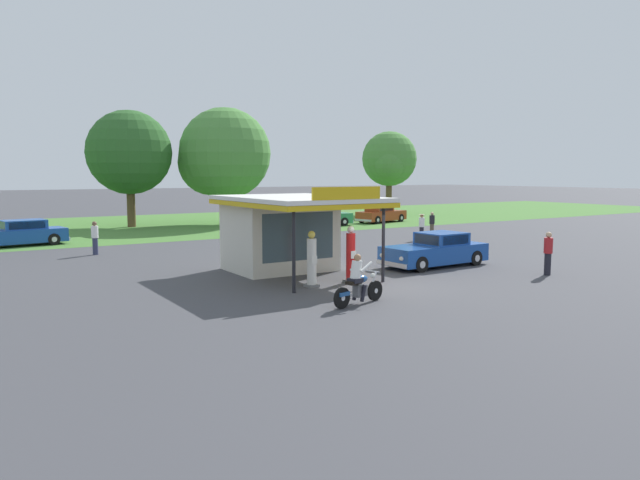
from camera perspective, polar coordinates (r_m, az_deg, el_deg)
The scene contains 17 objects.
ground_plane at distance 21.19m, azimuth 7.02°, elevation -4.52°, with size 300.00×300.00×0.00m, color #424247.
grass_verge_strip at distance 48.10m, azimuth -16.26°, elevation 1.38°, with size 120.00×24.00×0.01m, color #477A33.
service_station_kiosk at distance 24.26m, azimuth -3.53°, elevation 1.21°, with size 4.72×6.77×3.56m.
gas_pump_nearside at distance 20.87m, azimuth -0.81°, elevation -2.08°, with size 0.44×0.44×2.01m.
gas_pump_offside at distance 21.79m, azimuth 2.99°, elevation -1.61°, with size 0.44×0.44×2.10m.
motorcycle_with_rider at distance 18.13m, azimuth 3.71°, elevation -4.24°, with size 2.17×0.79×1.58m.
featured_classic_sedan at distance 26.16m, azimuth 11.12°, elevation -1.05°, with size 5.10×2.12×1.46m.
parked_car_back_row_far_left at distance 49.30m, azimuth 5.93°, elevation 2.53°, with size 5.11×2.80×1.55m.
parked_car_back_row_centre at distance 36.92m, azimuth -27.21°, elevation 0.52°, with size 5.44×2.50×1.45m.
parked_car_back_row_centre_right at distance 45.66m, azimuth 0.04°, elevation 2.25°, with size 5.05×2.36×1.53m.
bystander_standing_back_lot at distance 31.31m, azimuth -20.96°, elevation 0.26°, with size 0.34×0.34×1.67m.
bystander_strolling_foreground at distance 38.84m, azimuth 10.79°, elevation 1.58°, with size 0.34×0.34×1.56m.
bystander_admiring_sedan at distance 36.35m, azimuth 9.81°, elevation 1.32°, with size 0.35×0.35×1.59m.
bystander_chatting_near_pumps at distance 25.04m, azimuth 21.21°, elevation -1.11°, with size 0.34×0.34×1.73m.
tree_oak_far_left at distance 59.20m, azimuth 6.72°, elevation 7.70°, with size 5.41×5.41×8.22m.
tree_oak_right at distance 47.65m, azimuth -9.54°, elevation 8.02°, with size 7.20×7.20×9.23m.
tree_oak_left at distance 46.93m, azimuth -17.98°, elevation 8.05°, with size 6.31×6.31×8.78m.
Camera 1 is at (-13.22, -16.07, 3.99)m, focal length 33.06 mm.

